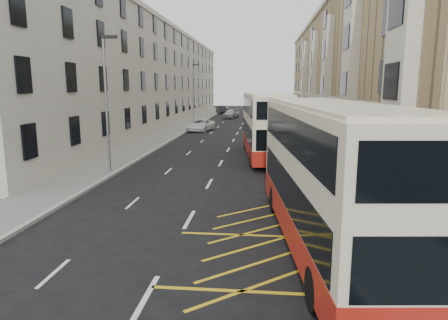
# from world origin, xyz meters

# --- Properties ---
(ground) EXTENTS (200.00, 200.00, 0.00)m
(ground) POSITION_xyz_m (0.00, 0.00, 0.00)
(ground) COLOR black
(ground) RESTS_ON ground
(pavement_right) EXTENTS (4.00, 120.00, 0.15)m
(pavement_right) POSITION_xyz_m (8.00, 30.00, 0.07)
(pavement_right) COLOR slate
(pavement_right) RESTS_ON ground
(pavement_left) EXTENTS (3.00, 120.00, 0.15)m
(pavement_left) POSITION_xyz_m (-7.50, 30.00, 0.07)
(pavement_left) COLOR slate
(pavement_left) RESTS_ON ground
(kerb_right) EXTENTS (0.25, 120.00, 0.15)m
(kerb_right) POSITION_xyz_m (6.00, 30.00, 0.07)
(kerb_right) COLOR #969690
(kerb_right) RESTS_ON ground
(kerb_left) EXTENTS (0.25, 120.00, 0.15)m
(kerb_left) POSITION_xyz_m (-6.00, 30.00, 0.07)
(kerb_left) COLOR #969690
(kerb_left) RESTS_ON ground
(road_markings) EXTENTS (10.00, 110.00, 0.01)m
(road_markings) POSITION_xyz_m (0.00, 45.00, 0.01)
(road_markings) COLOR silver
(road_markings) RESTS_ON ground
(terrace_right) EXTENTS (10.75, 79.00, 15.25)m
(terrace_right) POSITION_xyz_m (14.88, 45.38, 7.52)
(terrace_right) COLOR tan
(terrace_right) RESTS_ON ground
(terrace_left) EXTENTS (9.18, 79.00, 13.25)m
(terrace_left) POSITION_xyz_m (-13.43, 45.50, 6.52)
(terrace_left) COLOR beige
(terrace_left) RESTS_ON ground
(guard_railing) EXTENTS (0.06, 6.56, 1.01)m
(guard_railing) POSITION_xyz_m (6.25, 5.75, 0.86)
(guard_railing) COLOR red
(guard_railing) RESTS_ON pavement_right
(street_lamp_near) EXTENTS (0.93, 0.18, 8.00)m
(street_lamp_near) POSITION_xyz_m (-6.35, 12.00, 4.64)
(street_lamp_near) COLOR gray
(street_lamp_near) RESTS_ON pavement_left
(street_lamp_far) EXTENTS (0.93, 0.18, 8.00)m
(street_lamp_far) POSITION_xyz_m (-6.35, 42.00, 4.64)
(street_lamp_far) COLOR gray
(street_lamp_far) RESTS_ON pavement_left
(double_decker_front) EXTENTS (3.90, 12.11, 4.74)m
(double_decker_front) POSITION_xyz_m (5.00, 1.67, 2.42)
(double_decker_front) COLOR beige
(double_decker_front) RESTS_ON ground
(double_decker_rear) EXTENTS (3.85, 12.08, 4.74)m
(double_decker_rear) POSITION_xyz_m (3.04, 18.84, 2.41)
(double_decker_rear) COLOR beige
(double_decker_rear) RESTS_ON ground
(litter_bin) EXTENTS (0.54, 0.54, 0.90)m
(litter_bin) POSITION_xyz_m (6.35, 0.13, 0.62)
(litter_bin) COLOR black
(litter_bin) RESTS_ON pavement_right
(pedestrian_near) EXTENTS (0.67, 0.56, 1.58)m
(pedestrian_near) POSITION_xyz_m (6.35, 1.21, 0.94)
(pedestrian_near) COLOR black
(pedestrian_near) RESTS_ON pavement_right
(pedestrian_mid) EXTENTS (0.90, 0.78, 1.60)m
(pedestrian_mid) POSITION_xyz_m (8.87, 5.07, 0.95)
(pedestrian_mid) COLOR black
(pedestrian_mid) RESTS_ON pavement_right
(pedestrian_far) EXTENTS (0.98, 0.49, 1.60)m
(pedestrian_far) POSITION_xyz_m (6.53, 4.86, 0.95)
(pedestrian_far) COLOR black
(pedestrian_far) RESTS_ON pavement_right
(white_van) EXTENTS (3.31, 5.38, 1.39)m
(white_van) POSITION_xyz_m (-4.55, 36.08, 0.70)
(white_van) COLOR silver
(white_van) RESTS_ON ground
(car_silver) EXTENTS (2.86, 4.90, 1.57)m
(car_silver) POSITION_xyz_m (-2.45, 55.55, 0.78)
(car_silver) COLOR #9DA0A5
(car_silver) RESTS_ON ground
(car_dark) EXTENTS (2.94, 4.62, 1.44)m
(car_dark) POSITION_xyz_m (-5.20, 67.37, 0.72)
(car_dark) COLOR black
(car_dark) RESTS_ON ground
(car_red) EXTENTS (2.81, 5.37, 1.49)m
(car_red) POSITION_xyz_m (4.87, 61.73, 0.74)
(car_red) COLOR maroon
(car_red) RESTS_ON ground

